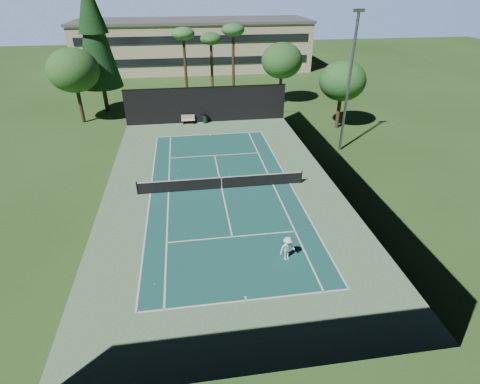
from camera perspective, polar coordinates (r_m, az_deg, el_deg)
The scene contains 22 objects.
ground at distance 29.28m, azimuth -2.80°, elevation 0.51°, with size 160.00×160.00×0.00m, color #2B541F.
apron_slab at distance 29.28m, azimuth -2.80°, elevation 0.52°, with size 18.00×32.00×0.01m, color #638E64.
court_surface at distance 29.27m, azimuth -2.80°, elevation 0.53°, with size 10.97×23.77×0.01m, color #1A5651.
court_lines at distance 29.27m, azimuth -2.80°, elevation 0.55°, with size 11.07×23.87×0.01m.
tennis_net at distance 29.01m, azimuth -2.82°, elevation 1.47°, with size 12.90×0.10×1.10m.
fence at distance 28.42m, azimuth -2.91°, elevation 4.12°, with size 18.04×32.05×4.03m.
player at distance 21.91m, azimuth 7.24°, elevation -8.52°, with size 1.00×0.57×1.54m, color white.
tennis_ball_a at distance 21.12m, azimuth -12.83°, elevation -13.50°, with size 0.07×0.07×0.07m, color #C8E433.
tennis_ball_b at distance 32.46m, azimuth -9.36°, elevation 3.27°, with size 0.06×0.06×0.06m, color #C8E032.
tennis_ball_c at distance 31.41m, azimuth -1.66°, elevation 2.74°, with size 0.07×0.07×0.07m, color yellow.
tennis_ball_d at distance 32.84m, azimuth -14.19°, elevation 3.06°, with size 0.07×0.07×0.07m, color #D7F638.
park_bench at distance 43.39m, azimuth -7.92°, elevation 10.95°, with size 1.50×0.45×1.02m.
trash_bin at distance 43.44m, azimuth -5.31°, elevation 11.03°, with size 0.56×0.56×0.95m.
pine_tree at distance 48.69m, azimuth -21.51°, elevation 22.26°, with size 4.80×4.80×15.00m.
palm_a at distance 49.86m, azimuth -8.63°, elevation 22.35°, with size 2.80×2.80×9.32m.
palm_b at distance 52.09m, azimuth -4.46°, elevation 21.94°, with size 2.80×2.80×8.42m.
palm_c at distance 49.23m, azimuth -1.06°, elevation 23.04°, with size 2.80×2.80×9.77m.
decid_tree_a at distance 49.85m, azimuth 6.39°, elevation 19.26°, with size 5.12×5.12×7.62m.
decid_tree_b at distance 41.90m, azimuth 15.35°, elevation 16.00°, with size 4.80×4.80×7.14m.
decid_tree_c at distance 45.82m, azimuth -24.07°, elevation 16.55°, with size 5.44×5.44×8.09m.
campus_building at distance 72.21m, azimuth -6.98°, elevation 21.42°, with size 40.50×12.50×8.30m.
light_pole at distance 35.46m, azimuth 16.28°, elevation 15.84°, with size 0.90×0.25×12.22m.
Camera 1 is at (-2.33, -25.49, 14.21)m, focal length 28.00 mm.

